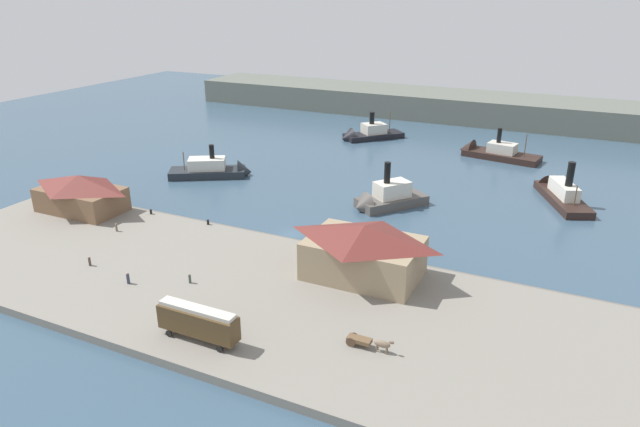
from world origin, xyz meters
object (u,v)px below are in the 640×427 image
object	(u,v)px
street_tram	(198,321)
pedestrian_near_west_shed	(190,279)
pedestrian_near_east_shed	(116,228)
mooring_post_west	(151,212)
ferry_shed_west_terminal	(80,193)
ferry_mid_harbor	(559,192)
ferry_moored_west	(385,199)
ferry_approaching_east	(366,134)
ferry_approaching_west	(217,170)
horse_cart	(368,342)
pedestrian_walking_west	(90,261)
ferry_shed_central_terminal	(364,251)
ferry_near_quay	(490,152)
pedestrian_standing_center	(128,278)
mooring_post_east	(208,222)

from	to	relation	value
street_tram	pedestrian_near_west_shed	xyz separation A→B (m)	(-9.89, 11.03, -1.90)
pedestrian_near_east_shed	mooring_post_west	bearing A→B (deg)	90.69
ferry_shed_west_terminal	ferry_mid_harbor	xyz separation A→B (m)	(81.30, 49.90, -3.35)
ferry_moored_west	ferry_mid_harbor	size ratio (longest dim) A/B	0.73
ferry_approaching_east	ferry_approaching_west	distance (m)	51.13
horse_cart	pedestrian_walking_west	world-z (taller)	horse_cart
street_tram	ferry_approaching_east	world-z (taller)	ferry_approaching_east
ferry_shed_central_terminal	pedestrian_near_east_shed	size ratio (longest dim) A/B	11.01
pedestrian_near_east_shed	ferry_near_quay	xyz separation A→B (m)	(49.89, 80.42, -0.65)
horse_cart	pedestrian_near_east_shed	distance (m)	53.97
ferry_shed_central_terminal	horse_cart	world-z (taller)	ferry_shed_central_terminal
ferry_shed_central_terminal	pedestrian_near_east_shed	world-z (taller)	ferry_shed_central_terminal
ferry_approaching_east	ferry_near_quay	xyz separation A→B (m)	(35.80, -3.72, -0.14)
pedestrian_near_west_shed	pedestrian_near_east_shed	size ratio (longest dim) A/B	1.00
ferry_shed_west_terminal	ferry_mid_harbor	distance (m)	95.45
pedestrian_near_east_shed	ferry_approaching_east	bearing A→B (deg)	80.49
pedestrian_walking_west	mooring_post_west	bearing A→B (deg)	106.32
ferry_shed_central_terminal	ferry_moored_west	xyz separation A→B (m)	(-7.59, 31.10, -3.53)
ferry_shed_central_terminal	ferry_near_quay	xyz separation A→B (m)	(4.92, 77.24, -4.04)
pedestrian_standing_center	ferry_approaching_east	xyz separation A→B (m)	(-1.27, 97.78, -0.63)
ferry_shed_central_terminal	pedestrian_near_east_shed	xyz separation A→B (m)	(-44.97, -3.18, -3.39)
street_tram	ferry_approaching_west	xyz separation A→B (m)	(-37.75, 57.25, -2.29)
pedestrian_standing_center	ferry_near_quay	xyz separation A→B (m)	(34.53, 94.06, -0.78)
street_tram	pedestrian_walking_west	size ratio (longest dim) A/B	6.78
ferry_shed_west_terminal	ferry_moored_west	bearing A→B (deg)	30.31
mooring_post_east	ferry_shed_west_terminal	bearing A→B (deg)	-169.85
ferry_approaching_east	pedestrian_near_east_shed	bearing A→B (deg)	-99.51
pedestrian_near_east_shed	mooring_post_east	xyz separation A→B (m)	(12.62, 9.39, -0.24)
ferry_shed_west_terminal	pedestrian_near_west_shed	world-z (taller)	ferry_shed_west_terminal
pedestrian_near_west_shed	pedestrian_walking_west	size ratio (longest dim) A/B	0.96
pedestrian_standing_center	ferry_approaching_west	world-z (taller)	ferry_approaching_west
pedestrian_near_west_shed	pedestrian_standing_center	xyz separation A→B (m)	(-7.89, -3.97, 0.13)
ferry_shed_west_terminal	ferry_mid_harbor	bearing A→B (deg)	31.54
mooring_post_west	ferry_shed_central_terminal	bearing A→B (deg)	-7.32
ferry_shed_central_terminal	pedestrian_walking_west	distance (m)	41.91
ferry_moored_west	ferry_near_quay	distance (m)	47.81
pedestrian_near_west_shed	ferry_mid_harbor	size ratio (longest dim) A/B	0.07
pedestrian_near_west_shed	pedestrian_standing_center	size ratio (longest dim) A/B	0.84
ferry_shed_central_terminal	mooring_post_west	xyz separation A→B (m)	(-45.08, 5.79, -3.63)
ferry_shed_west_terminal	pedestrian_standing_center	bearing A→B (deg)	-32.96
ferry_approaching_west	pedestrian_walking_west	bearing A→B (deg)	-77.66
horse_cart	pedestrian_near_west_shed	world-z (taller)	horse_cart
ferry_approaching_east	ferry_near_quay	bearing A→B (deg)	-5.93
ferry_mid_harbor	pedestrian_walking_west	bearing A→B (deg)	-133.12
pedestrian_near_west_shed	mooring_post_west	bearing A→B (deg)	141.42
ferry_shed_west_terminal	mooring_post_west	distance (m)	13.96
mooring_post_east	ferry_shed_central_terminal	bearing A→B (deg)	-10.86
ferry_approaching_east	ferry_near_quay	distance (m)	35.99
pedestrian_walking_west	mooring_post_west	world-z (taller)	pedestrian_walking_west
ferry_shed_west_terminal	ferry_approaching_west	world-z (taller)	ferry_shed_west_terminal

